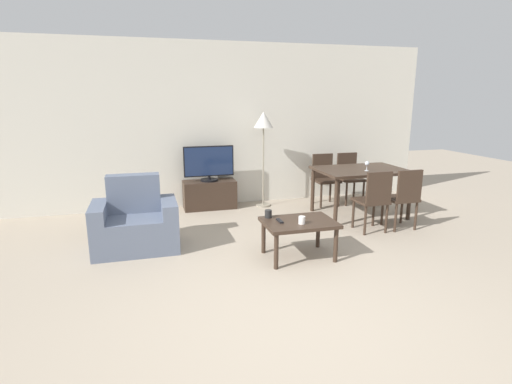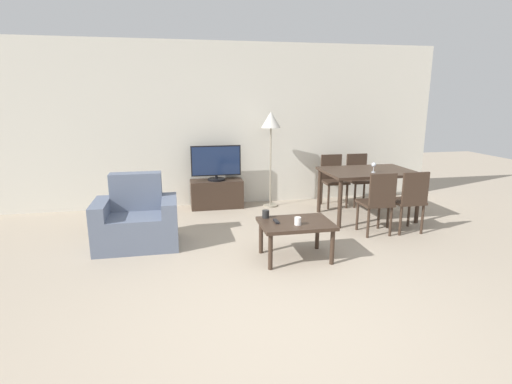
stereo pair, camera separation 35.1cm
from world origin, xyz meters
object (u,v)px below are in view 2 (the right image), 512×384
object	(u,v)px
coffee_table	(296,227)
remote_primary	(276,221)
dining_chair_near	(378,200)
dining_chair_near_right	(410,198)
dining_table	(368,176)
dining_chair_far_left	(333,177)
cup_colored_far	(266,214)
tv_stand	(217,194)
dining_chair_far	(359,176)
wine_glass_left	(374,165)
cup_white_near	(298,221)
tv	(216,163)
floor_lamp	(271,125)
armchair	(137,221)

from	to	relation	value
coffee_table	remote_primary	distance (m)	0.24
coffee_table	dining_chair_near	world-z (taller)	dining_chair_near
dining_chair_near	dining_chair_near_right	xyz separation A→B (m)	(0.47, 0.00, 0.00)
dining_table	dining_chair_near	size ratio (longest dim) A/B	1.55
dining_table	dining_chair_near_right	size ratio (longest dim) A/B	1.55
dining_table	dining_chair_far_left	size ratio (longest dim) A/B	1.55
dining_table	cup_colored_far	distance (m)	2.16
tv_stand	dining_chair_far	xyz separation A→B (m)	(2.43, -0.25, 0.25)
dining_chair_near_right	wine_glass_left	xyz separation A→B (m)	(-0.24, 0.60, 0.36)
remote_primary	cup_colored_far	size ratio (longest dim) A/B	1.63
cup_white_near	cup_colored_far	size ratio (longest dim) A/B	0.95
tv_stand	dining_chair_far_left	world-z (taller)	dining_chair_far_left
remote_primary	wine_glass_left	bearing A→B (deg)	32.68
tv_stand	dining_chair_near	world-z (taller)	dining_chair_near
dining_table	cup_white_near	size ratio (longest dim) A/B	15.27
tv	cup_white_near	xyz separation A→B (m)	(0.64, -2.47, -0.27)
tv_stand	dining_chair_near	distance (m)	2.68
dining_chair_near	wine_glass_left	distance (m)	0.74
tv_stand	cup_white_near	bearing A→B (deg)	-75.42
dining_chair_near_right	floor_lamp	xyz separation A→B (m)	(-1.53, 1.70, 0.88)
tv	cup_colored_far	xyz separation A→B (m)	(0.35, -2.14, -0.27)
floor_lamp	cup_white_near	xyz separation A→B (m)	(-0.26, -2.36, -0.88)
dining_chair_far	cup_white_near	bearing A→B (deg)	-128.80
coffee_table	cup_colored_far	distance (m)	0.39
wine_glass_left	tv	bearing A→B (deg)	151.28
dining_chair_near_right	wine_glass_left	size ratio (longest dim) A/B	5.91
tv	floor_lamp	world-z (taller)	floor_lamp
coffee_table	cup_white_near	xyz separation A→B (m)	(-0.01, -0.11, 0.10)
dining_chair_far	floor_lamp	size ratio (longest dim) A/B	0.54
tv	wine_glass_left	distance (m)	2.50
wine_glass_left	floor_lamp	bearing A→B (deg)	139.74
tv_stand	tv	xyz separation A→B (m)	(0.00, -0.00, 0.52)
remote_primary	tv	bearing A→B (deg)	100.53
dining_chair_far_left	remote_primary	world-z (taller)	dining_chair_far_left
armchair	wine_glass_left	bearing A→B (deg)	6.13
tv_stand	cup_colored_far	world-z (taller)	cup_colored_far
armchair	dining_chair_far_left	distance (m)	3.39
dining_chair_far_left	cup_white_near	distance (m)	2.58
coffee_table	cup_colored_far	size ratio (longest dim) A/B	8.86
armchair	dining_chair_far	bearing A→B (deg)	20.05
dining_chair_near_right	dining_chair_far_left	size ratio (longest dim) A/B	1.00
armchair	tv_stand	world-z (taller)	armchair
armchair	dining_chair_near	xyz separation A→B (m)	(3.12, -0.25, 0.17)
tv_stand	coffee_table	size ratio (longest dim) A/B	1.06
cup_colored_far	cup_white_near	bearing A→B (deg)	-48.34
tv_stand	wine_glass_left	bearing A→B (deg)	-28.77
dining_chair_far	cup_white_near	world-z (taller)	dining_chair_far
armchair	dining_chair_near_right	world-z (taller)	armchair
armchair	remote_primary	distance (m)	1.77
remote_primary	cup_colored_far	bearing A→B (deg)	113.33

